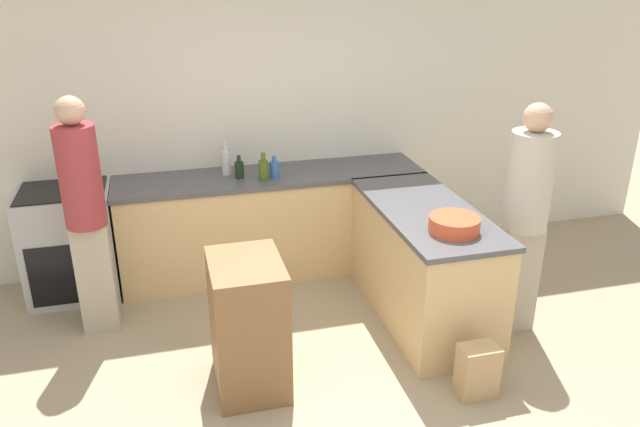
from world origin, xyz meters
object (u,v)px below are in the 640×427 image
at_px(person_at_peninsula, 525,212).
at_px(paper_bag, 477,371).
at_px(mixing_bowl, 454,224).
at_px(vinegar_bottle_clear, 226,162).
at_px(water_bottle_blue, 274,169).
at_px(person_by_range, 85,208).
at_px(island_table, 248,325).
at_px(range_oven, 71,243).
at_px(wine_bottle_dark, 239,169).
at_px(olive_oil_bottle, 264,169).

bearing_deg(person_at_peninsula, paper_bag, -134.16).
xyz_separation_m(mixing_bowl, person_at_peninsula, (0.60, 0.10, -0.01)).
distance_m(vinegar_bottle_clear, water_bottle_blue, 0.42).
bearing_deg(person_by_range, water_bottle_blue, 20.04).
bearing_deg(island_table, range_oven, 127.74).
height_order(wine_bottle_dark, olive_oil_bottle, olive_oil_bottle).
relative_size(mixing_bowl, paper_bag, 0.95).
bearing_deg(mixing_bowl, person_at_peninsula, 9.36).
bearing_deg(island_table, person_by_range, 135.95).
height_order(range_oven, vinegar_bottle_clear, vinegar_bottle_clear).
xyz_separation_m(person_at_peninsula, paper_bag, (-0.65, -0.66, -0.77)).
distance_m(person_by_range, person_at_peninsula, 3.13).
relative_size(olive_oil_bottle, paper_bag, 0.66).
distance_m(range_oven, olive_oil_bottle, 1.70).
xyz_separation_m(island_table, water_bottle_blue, (0.47, 1.50, 0.53)).
distance_m(water_bottle_blue, wine_bottle_dark, 0.29).
bearing_deg(person_at_peninsula, island_table, -175.01).
bearing_deg(island_table, vinegar_bottle_clear, 86.89).
bearing_deg(vinegar_bottle_clear, wine_bottle_dark, -52.07).
xyz_separation_m(person_by_range, paper_bag, (2.39, -1.45, -0.81)).
height_order(mixing_bowl, person_by_range, person_by_range).
distance_m(water_bottle_blue, paper_bag, 2.33).
height_order(range_oven, paper_bag, range_oven).
relative_size(range_oven, person_at_peninsula, 0.53).
height_order(vinegar_bottle_clear, wine_bottle_dark, vinegar_bottle_clear).
bearing_deg(vinegar_bottle_clear, mixing_bowl, -49.86).
bearing_deg(water_bottle_blue, person_by_range, -159.96).
xyz_separation_m(olive_oil_bottle, person_by_range, (-1.37, -0.47, -0.02)).
distance_m(olive_oil_bottle, person_at_peninsula, 2.09).
xyz_separation_m(mixing_bowl, person_by_range, (-2.43, 0.89, 0.02)).
bearing_deg(water_bottle_blue, mixing_bowl, -55.93).
height_order(mixing_bowl, olive_oil_bottle, olive_oil_bottle).
bearing_deg(person_by_range, island_table, -44.05).
relative_size(vinegar_bottle_clear, person_by_range, 0.16).
height_order(mixing_bowl, water_bottle_blue, water_bottle_blue).
distance_m(range_oven, person_by_range, 0.85).
relative_size(range_oven, mixing_bowl, 2.67).
bearing_deg(wine_bottle_dark, range_oven, 178.51).
bearing_deg(person_at_peninsula, mixing_bowl, -170.64).
bearing_deg(olive_oil_bottle, paper_bag, -62.04).
bearing_deg(wine_bottle_dark, water_bottle_blue, -10.30).
distance_m(water_bottle_blue, person_at_peninsula, 2.05).
xyz_separation_m(mixing_bowl, olive_oil_bottle, (-1.06, 1.36, 0.04)).
height_order(range_oven, person_at_peninsula, person_at_peninsula).
relative_size(island_table, person_by_range, 0.51).
bearing_deg(paper_bag, vinegar_bottle_clear, 121.08).
bearing_deg(range_oven, olive_oil_bottle, -5.41).
bearing_deg(person_at_peninsula, range_oven, 156.63).
distance_m(island_table, person_by_range, 1.49).
relative_size(vinegar_bottle_clear, paper_bag, 0.78).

